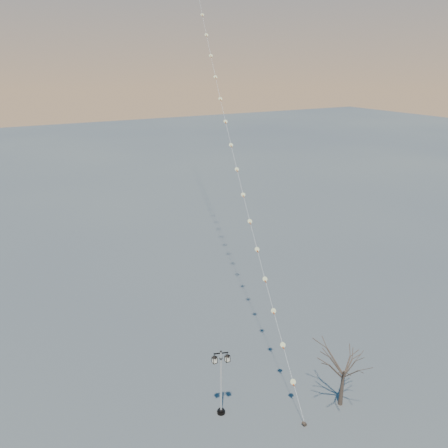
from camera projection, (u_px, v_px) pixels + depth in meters
street_lamp at (221, 379)px, 26.25m from camera, size 1.10×0.65×4.52m
bare_tree at (345, 364)px, 26.76m from camera, size 2.65×2.65×4.39m
kite_train at (210, 18)px, 40.97m from camera, size 13.93×49.17×48.10m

